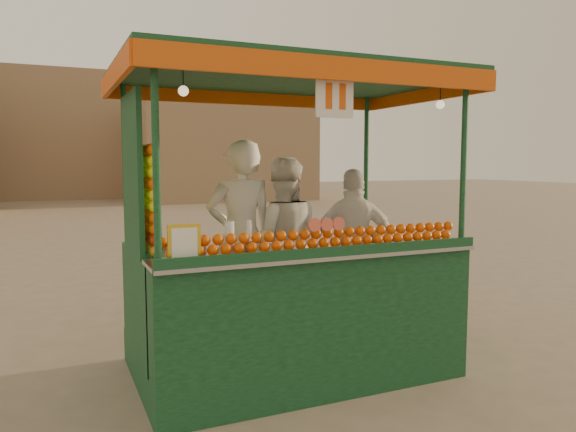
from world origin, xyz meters
name	(u,v)px	position (x,y,z in m)	size (l,w,h in m)	color
ground	(253,368)	(0.00, 0.00, 0.00)	(90.00, 90.00, 0.00)	brown
building_right	(222,153)	(7.00, 24.00, 2.50)	(9.00, 6.00, 5.00)	#85664B
building_center	(41,136)	(-2.00, 30.00, 3.50)	(14.00, 7.00, 7.00)	#85664B
juice_cart	(286,278)	(0.24, -0.26, 0.93)	(3.15, 2.04, 2.87)	#0E3418
vendor_left	(241,237)	(-0.05, 0.19, 1.28)	(0.72, 0.49, 1.90)	white
vendor_middle	(282,243)	(0.39, 0.19, 1.20)	(1.00, 0.88, 1.73)	white
vendor_right	(354,244)	(1.20, 0.11, 1.14)	(1.03, 0.73, 1.62)	white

